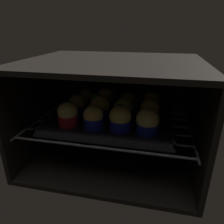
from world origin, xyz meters
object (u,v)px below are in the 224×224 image
object	(u,v)px
baking_tray	(112,119)
muffin_row0_col2	(120,119)
muffin_row1_col2	(123,110)
muffin_row2_col0	(86,99)
muffin_row2_col3	(151,103)
muffin_row0_col3	(148,122)
muffin_row1_col0	(77,105)
muffin_row2_col1	(105,99)
muffin_row0_col0	(68,114)
muffin_row1_col1	(100,107)
muffin_row1_col3	(150,111)
muffin_row2_col2	(128,102)
muffin_row0_col1	(93,118)

from	to	relation	value
baking_tray	muffin_row0_col2	xyz separation A→B (cm)	(4.57, -8.88, 4.42)
muffin_row1_col2	muffin_row2_col0	distance (cm)	18.97
muffin_row2_col3	muffin_row0_col3	bearing A→B (deg)	-91.27
muffin_row1_col0	muffin_row2_col1	world-z (taller)	muffin_row2_col1
muffin_row0_col3	muffin_row1_col2	size ratio (longest dim) A/B	1.06
muffin_row1_col2	muffin_row2_col3	size ratio (longest dim) A/B	0.95
muffin_row2_col0	muffin_row2_col1	distance (cm)	8.01
muffin_row1_col0	muffin_row2_col0	bearing A→B (deg)	86.98
muffin_row0_col0	muffin_row1_col1	distance (cm)	12.14
muffin_row1_col3	muffin_row2_col1	xyz separation A→B (cm)	(-17.85, 8.78, 0.19)
muffin_row1_col2	muffin_row2_col3	bearing A→B (deg)	42.65
muffin_row1_col3	muffin_row2_col2	distance (cm)	12.31
muffin_row0_col3	muffin_row2_col2	distance (cm)	19.53
baking_tray	muffin_row2_col3	world-z (taller)	muffin_row2_col3
muffin_row0_col3	muffin_row1_col0	size ratio (longest dim) A/B	1.04
muffin_row1_col1	muffin_row2_col0	distance (cm)	12.36
baking_tray	muffin_row0_col0	world-z (taller)	muffin_row0_col0
muffin_row1_col2	muffin_row2_col2	distance (cm)	8.65
muffin_row1_col2	muffin_row2_col2	xyz separation A→B (cm)	(0.44, 8.64, -0.05)
baking_tray	muffin_row0_col0	bearing A→B (deg)	-145.76
muffin_row1_col3	muffin_row2_col3	xyz separation A→B (cm)	(0.18, 8.65, -0.01)
muffin_row0_col1	baking_tray	bearing A→B (deg)	65.56
muffin_row2_col3	baking_tray	bearing A→B (deg)	-147.50
muffin_row0_col2	muffin_row2_col2	distance (cm)	17.46
muffin_row2_col0	muffin_row1_col3	bearing A→B (deg)	-19.32
muffin_row0_col3	muffin_row1_col3	xyz separation A→B (cm)	(0.21, 8.88, -0.01)
muffin_row0_col2	muffin_row1_col1	xyz separation A→B (cm)	(-8.91, 8.67, 0.02)
muffin_row0_col3	muffin_row1_col0	distance (cm)	27.69
muffin_row1_col0	muffin_row2_col2	xyz separation A→B (cm)	(17.59, 8.29, -0.15)
baking_tray	muffin_row2_col3	xyz separation A→B (cm)	(13.38, 8.52, 4.25)
muffin_row1_col0	muffin_row1_col1	world-z (taller)	muffin_row1_col1
baking_tray	muffin_row1_col2	xyz separation A→B (cm)	(4.06, -0.06, 3.99)
muffin_row1_col2	muffin_row1_col3	distance (cm)	9.15
muffin_row0_col2	muffin_row0_col1	bearing A→B (deg)	-178.95
muffin_row0_col1	muffin_row1_col2	distance (cm)	12.13
muffin_row0_col1	muffin_row2_col1	distance (cm)	17.71
muffin_row0_col2	muffin_row1_col1	world-z (taller)	same
muffin_row1_col3	muffin_row2_col3	world-z (taller)	same
muffin_row1_col0	muffin_row2_col3	distance (cm)	27.72
muffin_row1_col2	muffin_row1_col0	bearing A→B (deg)	178.82
muffin_row1_col1	muffin_row2_col0	xyz separation A→B (cm)	(-8.30, 9.14, -0.50)
muffin_row0_col3	muffin_row2_col0	bearing A→B (deg)	145.01
muffin_row0_col0	muffin_row0_col3	world-z (taller)	muffin_row0_col0
baking_tray	muffin_row0_col0	xyz separation A→B (cm)	(-12.92, -8.79, 4.28)
muffin_row0_col0	muffin_row0_col3	size ratio (longest dim) A/B	1.02
muffin_row0_col1	muffin_row0_col3	xyz separation A→B (cm)	(17.10, 0.03, 0.22)
muffin_row0_col3	muffin_row2_col2	bearing A→B (deg)	115.77
muffin_row0_col2	muffin_row2_col2	xyz separation A→B (cm)	(-0.07, 17.46, -0.48)
muffin_row2_col0	muffin_row2_col1	size ratio (longest dim) A/B	0.90
muffin_row0_col0	muffin_row2_col2	world-z (taller)	muffin_row0_col0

